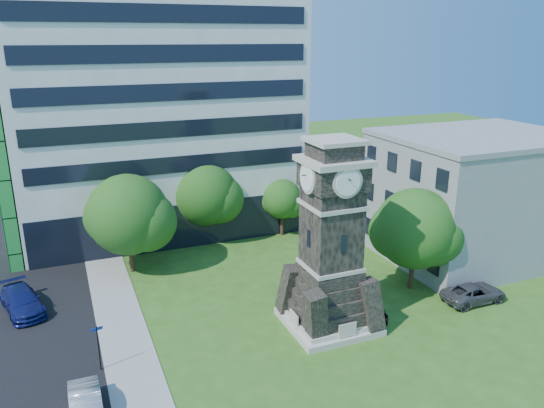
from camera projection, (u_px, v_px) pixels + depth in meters
name	position (u px, v px, depth m)	size (l,w,h in m)	color
ground	(299.00, 350.00, 31.68)	(160.00, 160.00, 0.00)	#2F5518
sidewalk	(125.00, 340.00, 32.64)	(3.00, 70.00, 0.06)	gray
clock_tower	(331.00, 249.00, 32.93)	(5.40, 5.40, 12.22)	#BAB1A3
office_tall	(152.00, 78.00, 49.02)	(26.20, 15.11, 28.60)	white
office_low	(475.00, 195.00, 44.39)	(15.20, 12.20, 10.40)	gray
car_street_mid	(86.00, 408.00, 25.67)	(1.51, 4.32, 1.42)	#96989D
car_street_north	(22.00, 301.00, 35.92)	(2.13, 5.25, 1.52)	navy
car_east_lot	(474.00, 293.00, 37.28)	(2.15, 4.67, 1.30)	#49494D
park_bench	(374.00, 319.00, 34.12)	(1.86, 0.50, 0.96)	black
street_sign	(98.00, 343.00, 29.26)	(0.66, 0.07, 2.77)	black
tree_nw	(129.00, 217.00, 41.00)	(6.94, 6.31, 7.93)	#332114
tree_nc	(205.00, 195.00, 47.38)	(6.49, 5.90, 7.49)	#332114
tree_ne	(283.00, 200.00, 49.10)	(4.06, 3.69, 5.40)	#332114
tree_east	(416.00, 231.00, 38.17)	(6.45, 5.86, 7.64)	#332114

